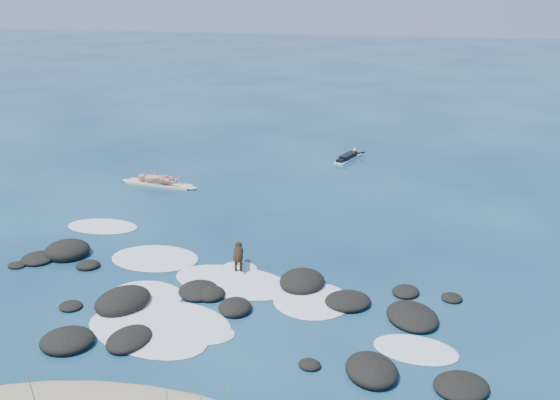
# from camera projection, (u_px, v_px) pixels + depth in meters

# --- Properties ---
(ground) EXTENTS (160.00, 160.00, 0.00)m
(ground) POSITION_uv_depth(u_px,v_px,m) (227.00, 268.00, 19.28)
(ground) COLOR #0A2642
(ground) RESTS_ON ground
(reef_rocks) EXTENTS (14.26, 6.48, 0.62)m
(reef_rocks) POSITION_uv_depth(u_px,v_px,m) (216.00, 302.00, 17.06)
(reef_rocks) COLOR black
(reef_rocks) RESTS_ON ground
(breaking_foam) EXTENTS (13.54, 8.58, 0.12)m
(breaking_foam) POSITION_uv_depth(u_px,v_px,m) (199.00, 292.00, 17.84)
(breaking_foam) COLOR white
(breaking_foam) RESTS_ON ground
(standing_surfer_rig) EXTENTS (3.61, 0.99, 2.05)m
(standing_surfer_rig) POSITION_uv_depth(u_px,v_px,m) (158.00, 167.00, 26.60)
(standing_surfer_rig) COLOR beige
(standing_surfer_rig) RESTS_ON ground
(paddling_surfer_rig) EXTENTS (1.38, 2.32, 0.41)m
(paddling_surfer_rig) POSITION_uv_depth(u_px,v_px,m) (348.00, 157.00, 30.59)
(paddling_surfer_rig) COLOR white
(paddling_surfer_rig) RESTS_ON ground
(dog) EXTENTS (0.48, 1.17, 0.76)m
(dog) POSITION_uv_depth(u_px,v_px,m) (238.00, 254.00, 19.09)
(dog) COLOR black
(dog) RESTS_ON ground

